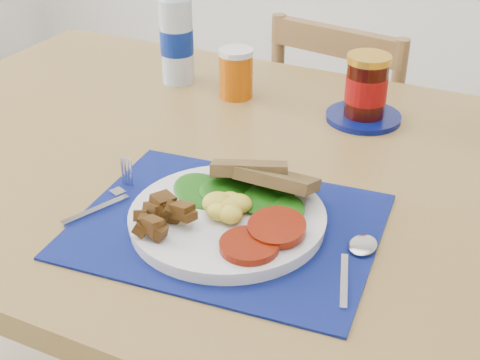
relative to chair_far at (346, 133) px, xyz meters
The scene contains 9 objects.
table 0.65m from the chair_far, 88.78° to the right, with size 1.40×0.90×0.75m.
chair_far is the anchor object (origin of this frame).
placemat 0.85m from the chair_far, 85.00° to the right, with size 0.41×0.32×0.00m, color black.
breakfast_plate 0.86m from the chair_far, 85.39° to the right, with size 0.27×0.27×0.06m.
fork 0.87m from the chair_far, 97.78° to the right, with size 0.05×0.15×0.00m.
spoon 0.89m from the chair_far, 72.51° to the right, with size 0.04×0.16×0.00m.
water_bottle 0.57m from the chair_far, 124.72° to the right, with size 0.07×0.07×0.23m.
juice_glass 0.50m from the chair_far, 106.70° to the right, with size 0.07×0.07×0.09m, color #B34C04.
jam_on_saucer 0.51m from the chair_far, 70.49° to the right, with size 0.14×0.14×0.12m.
Camera 1 is at (0.41, -0.66, 1.27)m, focal length 50.00 mm.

